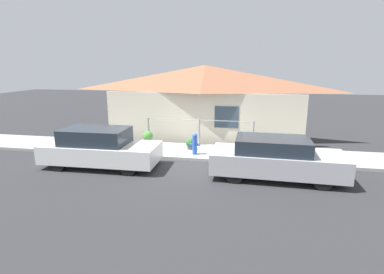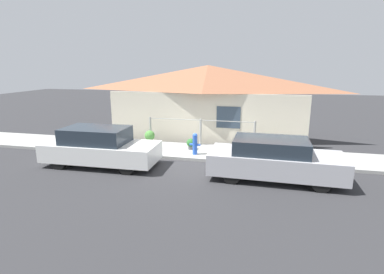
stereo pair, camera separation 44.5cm
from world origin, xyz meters
TOP-DOWN VIEW (x-y plane):
  - ground_plane at (0.00, 0.00)m, footprint 60.00×60.00m
  - sidewalk at (0.00, 1.11)m, footprint 24.00×2.21m
  - house at (0.00, 3.73)m, footprint 9.83×2.23m
  - fence at (0.00, 2.06)m, footprint 4.90×0.10m
  - car_left at (-3.16, -1.23)m, footprint 4.26×1.73m
  - car_right at (3.11, -1.23)m, footprint 4.32×1.78m
  - fire_hydrant at (0.08, 0.54)m, footprint 0.45×0.20m
  - potted_plant_near_hydrant at (-0.26, 1.23)m, footprint 0.36×0.36m
  - potted_plant_by_fence at (-2.35, 1.80)m, footprint 0.47×0.47m
  - potted_plant_corner at (3.42, 1.39)m, footprint 0.34×0.34m

SIDE VIEW (x-z plane):
  - ground_plane at x=0.00m, z-range 0.00..0.00m
  - sidewalk at x=0.00m, z-range 0.00..0.12m
  - potted_plant_corner at x=3.42m, z-range 0.14..0.58m
  - potted_plant_near_hydrant at x=-0.26m, z-range 0.14..0.61m
  - potted_plant_by_fence at x=-2.35m, z-range 0.16..0.76m
  - fire_hydrant at x=0.08m, z-range 0.14..1.02m
  - car_right at x=3.11m, z-range 0.00..1.37m
  - car_left at x=-3.16m, z-range -0.01..1.43m
  - fence at x=0.00m, z-range 0.18..1.37m
  - house at x=0.00m, z-range 1.03..4.70m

